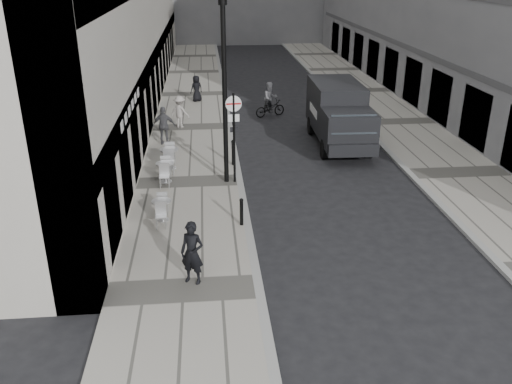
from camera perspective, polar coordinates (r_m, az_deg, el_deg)
ground at (r=12.57m, az=1.54°, el=-17.01°), size 120.00×120.00×0.00m
sidewalk at (r=28.69m, az=-6.78°, el=6.73°), size 4.00×60.00×0.12m
far_sidewalk at (r=30.45m, az=14.55°, el=7.11°), size 4.00×60.00×0.12m
walking_man at (r=14.48m, az=-6.74°, el=-6.39°), size 0.76×0.64×1.77m
sign_post at (r=20.54m, az=-2.34°, el=6.94°), size 0.60×0.11×3.51m
lamppost at (r=20.20m, az=-3.35°, el=11.40°), size 0.31×0.31×6.97m
bollard_near at (r=22.90m, az=-2.42°, el=4.10°), size 0.14×0.14×1.02m
bollard_far at (r=17.63m, az=-1.54°, el=-2.18°), size 0.12×0.12×0.88m
panel_van at (r=25.97m, az=8.68°, el=8.36°), size 2.37×6.02×2.81m
cyclist at (r=30.71m, az=1.49°, el=9.33°), size 1.90×1.26×1.94m
pedestrian_a at (r=25.78m, az=-9.65°, el=6.90°), size 1.09×0.54×1.80m
pedestrian_b at (r=28.42m, az=-8.02°, el=8.36°), size 1.23×1.05×1.65m
pedestrian_c at (r=33.88m, az=-6.28°, el=10.78°), size 0.92×0.80×1.58m
cafe_table_near at (r=18.20m, az=-9.87°, el=-1.73°), size 0.65×1.48×0.84m
cafe_table_mid at (r=22.71m, az=-9.09°, el=3.66°), size 0.78×1.76×1.00m
cafe_table_far at (r=21.37m, az=-9.53°, el=2.24°), size 0.71×1.61×0.92m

